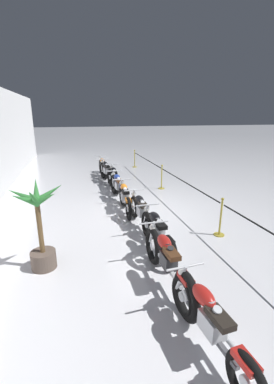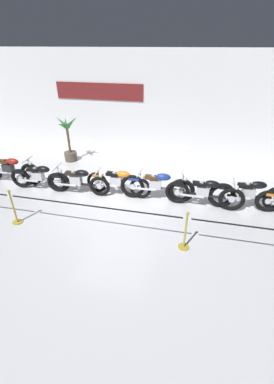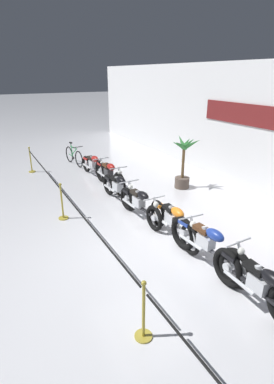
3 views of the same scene
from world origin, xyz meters
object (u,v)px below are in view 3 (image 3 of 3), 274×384
Objects in this scene: stanchion_mid_right at (144,319)px; stanchion_mid_left at (62,207)px; motorcycle_orange_4 at (173,221)px; potted_palm_left_of_row at (183,165)px; motorcycle_black_6 at (261,289)px; stanchion_far_left at (69,203)px; motorcycle_black_3 at (140,204)px; motorcycle_red_0 at (94,165)px; motorcycle_red_1 at (109,175)px; bicycle at (74,156)px; motorcycle_blue_5 at (207,246)px; motorcycle_black_2 at (119,188)px.

stanchion_mid_left is at bearing 180.00° from stanchion_mid_right.
motorcycle_orange_4 is 1.17× the size of potted_palm_left_of_row.
stanchion_far_left reaches higher than motorcycle_black_6.
stanchion_mid_right is at bearing -27.69° from motorcycle_black_3.
motorcycle_red_1 is (1.45, 0.05, 0.03)m from motorcycle_red_0.
motorcycle_red_0 is 0.89× the size of motorcycle_black_6.
motorcycle_orange_4 is at bearing 137.37° from stanchion_mid_right.
motorcycle_red_0 is at bearing 177.45° from motorcycle_black_3.
motorcycle_black_3 is 4.02m from motorcycle_black_6.
stanchion_far_left is (5.85, -1.87, 0.38)m from bicycle.
motorcycle_blue_5 reaches higher than motorcycle_black_3.
potted_palm_left_of_row reaches higher than stanchion_mid_left.
motorcycle_black_3 is 1.25× the size of bicycle.
motorcycle_black_3 is (1.36, 0.01, 0.00)m from motorcycle_black_2.
motorcycle_black_3 is at bearing -175.75° from motorcycle_blue_5.
motorcycle_red_0 is at bearing 179.45° from motorcycle_black_6.
motorcycle_red_0 is at bearing 5.37° from bicycle.
motorcycle_black_2 is 1.89m from stanchion_mid_left.
stanchion_mid_left is at bearing -118.85° from motorcycle_black_3.
stanchion_mid_left is (-1.03, -1.87, -0.10)m from motorcycle_black_3.
motorcycle_black_3 is at bearing 0.03° from bicycle.
motorcycle_orange_4 is 1.27× the size of bicycle.
motorcycle_red_1 is 1.40× the size of bicycle.
motorcycle_blue_5 is 4.16m from stanchion_mid_left.
stanchion_mid_left is 1.00× the size of stanchion_mid_right.
motorcycle_red_1 is at bearing 179.62° from motorcycle_orange_4.
motorcycle_red_0 is 3.70m from stanchion_mid_left.
motorcycle_blue_5 reaches higher than motorcycle_orange_4.
motorcycle_blue_5 reaches higher than motorcycle_black_2.
motorcycle_red_0 is 0.89× the size of motorcycle_blue_5.
motorcycle_orange_4 is (2.67, 0.21, 0.02)m from motorcycle_black_2.
motorcycle_black_2 is at bearing 159.31° from stanchion_mid_right.
bicycle is at bearing 179.89° from motorcycle_black_2.
stanchion_mid_left is at bearing -138.52° from motorcycle_orange_4.
motorcycle_red_0 is at bearing -179.93° from motorcycle_blue_5.
stanchion_mid_left is (0.43, -4.39, -0.49)m from potted_palm_left_of_row.
motorcycle_black_6 reaches higher than motorcycle_red_0.
motorcycle_red_0 is at bearing -179.80° from motorcycle_orange_4.
motorcycle_black_2 is at bearing -177.03° from motorcycle_blue_5.
motorcycle_black_3 is at bearing -59.83° from potted_palm_left_of_row.
motorcycle_black_6 is (5.38, 0.12, 0.02)m from motorcycle_black_2.
motorcycle_red_1 reaches higher than motorcycle_black_3.
motorcycle_red_0 is at bearing 151.96° from stanchion_far_left.
bicycle is at bearing 159.70° from stanchion_mid_left.
motorcycle_red_0 is 7.95m from stanchion_mid_right.
potted_palm_left_of_row is 1.79× the size of stanchion_mid_right.
motorcycle_black_2 is 1.13× the size of potted_palm_left_of_row.
bicycle reaches higher than motorcycle_red_0.
bicycle is 0.92× the size of potted_palm_left_of_row.
stanchion_mid_right is (1.00, -2.07, -0.13)m from motorcycle_blue_5.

